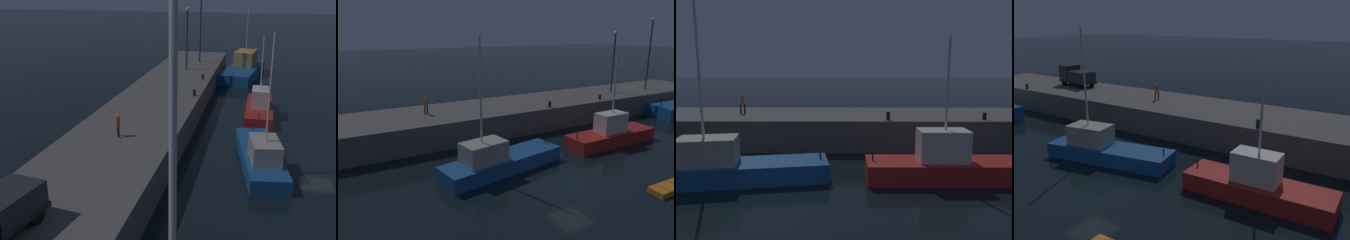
% 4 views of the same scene
% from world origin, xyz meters
% --- Properties ---
extents(ground_plane, '(320.00, 320.00, 0.00)m').
position_xyz_m(ground_plane, '(0.00, 0.00, 0.00)').
color(ground_plane, black).
extents(pier_quay, '(64.89, 7.86, 2.40)m').
position_xyz_m(pier_quay, '(0.00, 14.44, 1.20)').
color(pier_quay, '#5B5956').
rests_on(pier_quay, ground).
extents(fishing_boat_blue, '(8.83, 2.58, 8.00)m').
position_xyz_m(fishing_boat_blue, '(8.68, 4.92, 0.91)').
color(fishing_boat_blue, red).
rests_on(fishing_boat_blue, ground).
extents(fishing_boat_orange, '(10.00, 4.16, 9.78)m').
position_xyz_m(fishing_boat_orange, '(-3.15, 4.57, 0.87)').
color(fishing_boat_orange, '#195193').
rests_on(fishing_boat_orange, ground).
extents(utility_truck, '(5.29, 2.70, 2.40)m').
position_xyz_m(utility_truck, '(-18.28, 15.42, 3.61)').
color(utility_truck, black).
rests_on(utility_truck, pier_quay).
extents(dockworker, '(0.41, 0.41, 1.68)m').
position_xyz_m(dockworker, '(-5.60, 14.48, 3.36)').
color(dockworker, black).
rests_on(dockworker, pier_quay).
extents(bollard_west, '(0.28, 0.28, 0.57)m').
position_xyz_m(bollard_west, '(-21.65, 10.94, 2.68)').
color(bollard_west, black).
rests_on(bollard_west, pier_quay).
extents(bollard_east, '(0.28, 0.28, 0.63)m').
position_xyz_m(bollard_east, '(6.28, 11.09, 2.71)').
color(bollard_east, black).
rests_on(bollard_east, pier_quay).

